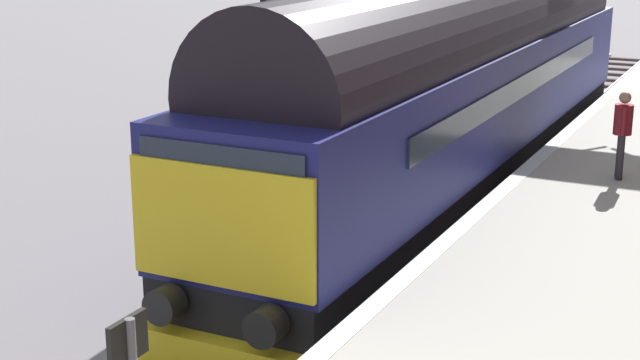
# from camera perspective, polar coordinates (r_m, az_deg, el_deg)

# --- Properties ---
(ground_plane) EXTENTS (140.00, 140.00, 0.00)m
(ground_plane) POSITION_cam_1_polar(r_m,az_deg,el_deg) (13.73, -2.47, -9.14)
(ground_plane) COLOR slate
(ground_plane) RESTS_ON ground
(track_main) EXTENTS (2.50, 60.00, 0.15)m
(track_main) POSITION_cam_1_polar(r_m,az_deg,el_deg) (13.71, -2.47, -8.93)
(track_main) COLOR gray
(track_main) RESTS_ON ground
(station_platform) EXTENTS (4.00, 44.00, 1.01)m
(station_platform) POSITION_cam_1_polar(r_m,az_deg,el_deg) (12.33, 12.52, -9.97)
(station_platform) COLOR #B9B6AA
(station_platform) RESTS_ON ground
(diesel_locomotive) EXTENTS (2.74, 19.22, 4.68)m
(diesel_locomotive) POSITION_cam_1_polar(r_m,az_deg,el_deg) (20.04, 8.59, 6.12)
(diesel_locomotive) COLOR black
(diesel_locomotive) RESTS_ON ground
(signal_post_far) EXTENTS (0.44, 0.22, 4.63)m
(signal_post_far) POSITION_cam_1_polar(r_m,az_deg,el_deg) (16.50, -2.76, 6.11)
(signal_post_far) COLOR gray
(signal_post_far) RESTS_ON ground
(waiting_passenger) EXTENTS (0.40, 0.50, 1.64)m
(waiting_passenger) POSITION_cam_1_polar(r_m,az_deg,el_deg) (18.33, 17.80, 3.08)
(waiting_passenger) COLOR #332D36
(waiting_passenger) RESTS_ON station_platform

